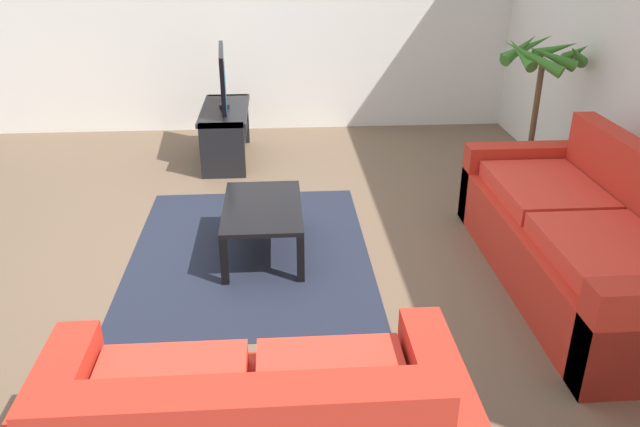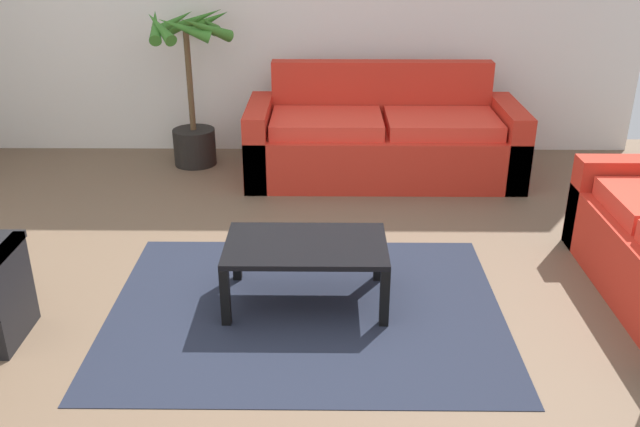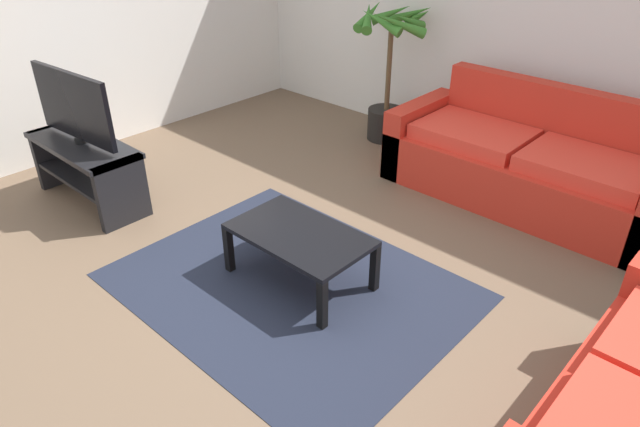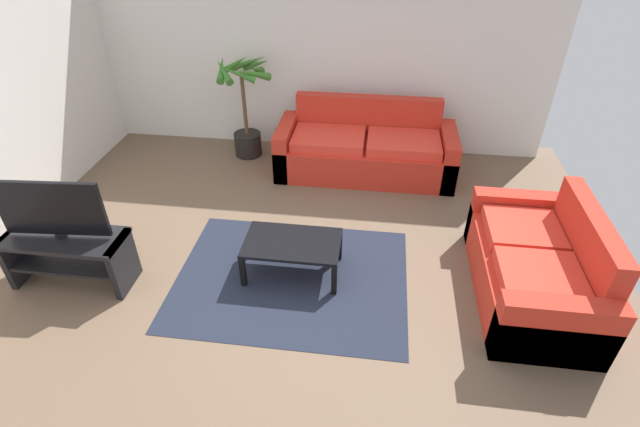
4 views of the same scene
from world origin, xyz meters
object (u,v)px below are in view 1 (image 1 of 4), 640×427
(tv_stand, at_px, (226,126))
(potted_palm, at_px, (535,119))
(tv, at_px, (223,77))
(coffee_table, at_px, (263,212))
(couch_main, at_px, (582,243))

(tv_stand, xyz_separation_m, potted_palm, (0.98, 2.72, 0.31))
(tv, relative_size, potted_palm, 0.70)
(tv, height_order, coffee_table, tv)
(tv_stand, height_order, tv, tv)
(couch_main, height_order, tv, tv)
(tv, relative_size, coffee_table, 1.04)
(tv_stand, height_order, coffee_table, tv_stand)
(couch_main, height_order, tv_stand, couch_main)
(coffee_table, bearing_deg, potted_palm, 114.13)
(couch_main, relative_size, potted_palm, 1.65)
(potted_palm, bearing_deg, coffee_table, -65.87)
(tv_stand, relative_size, coffee_table, 1.22)
(tv_stand, relative_size, potted_palm, 0.81)
(coffee_table, height_order, potted_palm, potted_palm)
(coffee_table, bearing_deg, tv, -169.15)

